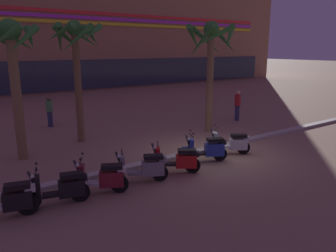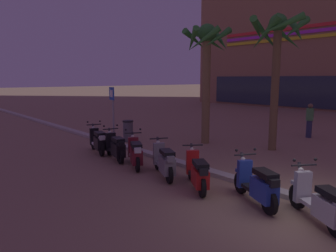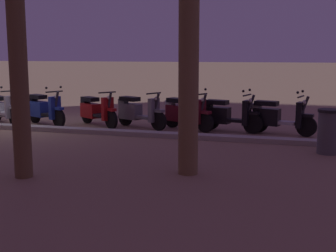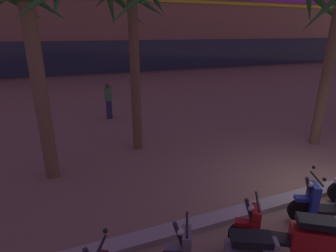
{
  "view_description": "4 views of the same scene",
  "coord_description": "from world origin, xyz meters",
  "px_view_note": "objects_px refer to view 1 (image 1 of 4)",
  "views": [
    {
      "loc": [
        -8.54,
        -9.11,
        4.07
      ],
      "look_at": [
        -1.45,
        1.01,
        1.12
      ],
      "focal_mm": 35.04,
      "sensor_mm": 36.0,
      "label": 1
    },
    {
      "loc": [
        3.03,
        -6.47,
        2.82
      ],
      "look_at": [
        -4.46,
        -0.05,
        1.32
      ],
      "focal_mm": 33.84,
      "sensor_mm": 36.0,
      "label": 2
    },
    {
      "loc": [
        -8.1,
        11.19,
        2.1
      ],
      "look_at": [
        -5.87,
        3.53,
        0.82
      ],
      "focal_mm": 48.13,
      "sensor_mm": 36.0,
      "label": 3
    },
    {
      "loc": [
        -5.74,
        -3.57,
        3.72
      ],
      "look_at": [
        -2.87,
        3.77,
        0.97
      ],
      "focal_mm": 28.98,
      "sensor_mm": 36.0,
      "label": 4
    }
  ],
  "objects_px": {
    "scooter_maroon_mid_centre": "(102,178)",
    "scooter_grey_tail_end": "(144,168)",
    "palm_tree_far_corner": "(211,50)",
    "pedestrian_window_shopping": "(237,105)",
    "scooter_black_far_back": "(6,201)",
    "scooter_red_mid_rear": "(177,160)",
    "scooter_blue_lead_nearest": "(207,149)",
    "palm_tree_near_sign": "(76,49)",
    "scooter_silver_mid_front": "(231,143)",
    "scooter_black_second_in_line": "(61,188)",
    "pedestrian_by_palm_tree": "(49,111)",
    "palm_tree_by_mall_entrance": "(12,56)"
  },
  "relations": [
    {
      "from": "scooter_red_mid_rear",
      "to": "scooter_silver_mid_front",
      "type": "relative_size",
      "value": 1.0
    },
    {
      "from": "scooter_black_second_in_line",
      "to": "scooter_grey_tail_end",
      "type": "distance_m",
      "value": 2.56
    },
    {
      "from": "scooter_maroon_mid_centre",
      "to": "palm_tree_near_sign",
      "type": "xyz_separation_m",
      "value": [
        1.47,
        5.54,
        3.56
      ]
    },
    {
      "from": "scooter_black_second_in_line",
      "to": "scooter_maroon_mid_centre",
      "type": "bearing_deg",
      "value": 0.17
    },
    {
      "from": "scooter_black_far_back",
      "to": "scooter_maroon_mid_centre",
      "type": "bearing_deg",
      "value": -0.88
    },
    {
      "from": "scooter_red_mid_rear",
      "to": "scooter_blue_lead_nearest",
      "type": "bearing_deg",
      "value": 10.17
    },
    {
      "from": "scooter_black_far_back",
      "to": "scooter_blue_lead_nearest",
      "type": "distance_m",
      "value": 6.79
    },
    {
      "from": "scooter_silver_mid_front",
      "to": "palm_tree_near_sign",
      "type": "relative_size",
      "value": 0.31
    },
    {
      "from": "scooter_grey_tail_end",
      "to": "scooter_silver_mid_front",
      "type": "relative_size",
      "value": 1.08
    },
    {
      "from": "scooter_blue_lead_nearest",
      "to": "scooter_silver_mid_front",
      "type": "distance_m",
      "value": 1.33
    },
    {
      "from": "scooter_maroon_mid_centre",
      "to": "scooter_grey_tail_end",
      "type": "distance_m",
      "value": 1.39
    },
    {
      "from": "scooter_black_second_in_line",
      "to": "scooter_silver_mid_front",
      "type": "relative_size",
      "value": 1.08
    },
    {
      "from": "palm_tree_near_sign",
      "to": "scooter_red_mid_rear",
      "type": "bearing_deg",
      "value": -77.5
    },
    {
      "from": "palm_tree_far_corner",
      "to": "scooter_red_mid_rear",
      "type": "bearing_deg",
      "value": -142.15
    },
    {
      "from": "scooter_red_mid_rear",
      "to": "palm_tree_near_sign",
      "type": "bearing_deg",
      "value": 102.5
    },
    {
      "from": "palm_tree_near_sign",
      "to": "scooter_grey_tail_end",
      "type": "bearing_deg",
      "value": -90.86
    },
    {
      "from": "scooter_black_far_back",
      "to": "scooter_grey_tail_end",
      "type": "relative_size",
      "value": 1.02
    },
    {
      "from": "scooter_black_far_back",
      "to": "palm_tree_near_sign",
      "type": "relative_size",
      "value": 0.34
    },
    {
      "from": "scooter_black_second_in_line",
      "to": "scooter_silver_mid_front",
      "type": "xyz_separation_m",
      "value": [
        6.77,
        0.45,
        -0.01
      ]
    },
    {
      "from": "scooter_red_mid_rear",
      "to": "pedestrian_window_shopping",
      "type": "bearing_deg",
      "value": 30.81
    },
    {
      "from": "scooter_blue_lead_nearest",
      "to": "palm_tree_by_mall_entrance",
      "type": "xyz_separation_m",
      "value": [
        -5.48,
        4.22,
        3.32
      ]
    },
    {
      "from": "palm_tree_near_sign",
      "to": "palm_tree_far_corner",
      "type": "distance_m",
      "value": 6.17
    },
    {
      "from": "scooter_maroon_mid_centre",
      "to": "scooter_red_mid_rear",
      "type": "xyz_separation_m",
      "value": [
        2.69,
        0.05,
        -0.02
      ]
    },
    {
      "from": "pedestrian_window_shopping",
      "to": "scooter_grey_tail_end",
      "type": "bearing_deg",
      "value": -152.93
    },
    {
      "from": "scooter_grey_tail_end",
      "to": "scooter_red_mid_rear",
      "type": "height_order",
      "value": "same"
    },
    {
      "from": "scooter_maroon_mid_centre",
      "to": "pedestrian_by_palm_tree",
      "type": "bearing_deg",
      "value": 82.97
    },
    {
      "from": "palm_tree_near_sign",
      "to": "palm_tree_far_corner",
      "type": "height_order",
      "value": "palm_tree_far_corner"
    },
    {
      "from": "scooter_maroon_mid_centre",
      "to": "palm_tree_by_mall_entrance",
      "type": "relative_size",
      "value": 0.31
    },
    {
      "from": "scooter_red_mid_rear",
      "to": "scooter_blue_lead_nearest",
      "type": "distance_m",
      "value": 1.6
    },
    {
      "from": "scooter_grey_tail_end",
      "to": "scooter_silver_mid_front",
      "type": "height_order",
      "value": "scooter_silver_mid_front"
    },
    {
      "from": "palm_tree_far_corner",
      "to": "scooter_blue_lead_nearest",
      "type": "bearing_deg",
      "value": -132.74
    },
    {
      "from": "scooter_black_second_in_line",
      "to": "palm_tree_by_mall_entrance",
      "type": "xyz_separation_m",
      "value": [
        -0.04,
        4.56,
        3.33
      ]
    },
    {
      "from": "scooter_silver_mid_front",
      "to": "pedestrian_window_shopping",
      "type": "bearing_deg",
      "value": 41.2
    },
    {
      "from": "pedestrian_window_shopping",
      "to": "pedestrian_by_palm_tree",
      "type": "distance_m",
      "value": 10.34
    },
    {
      "from": "scooter_black_far_back",
      "to": "palm_tree_near_sign",
      "type": "height_order",
      "value": "palm_tree_near_sign"
    },
    {
      "from": "scooter_silver_mid_front",
      "to": "pedestrian_by_palm_tree",
      "type": "xyz_separation_m",
      "value": [
        -4.45,
        8.82,
        0.42
      ]
    },
    {
      "from": "scooter_red_mid_rear",
      "to": "scooter_silver_mid_front",
      "type": "height_order",
      "value": "scooter_silver_mid_front"
    },
    {
      "from": "palm_tree_far_corner",
      "to": "pedestrian_window_shopping",
      "type": "bearing_deg",
      "value": 17.7
    },
    {
      "from": "scooter_blue_lead_nearest",
      "to": "palm_tree_far_corner",
      "type": "xyz_separation_m",
      "value": [
        3.09,
        3.34,
        3.51
      ]
    },
    {
      "from": "scooter_silver_mid_front",
      "to": "scooter_maroon_mid_centre",
      "type": "bearing_deg",
      "value": -175.49
    },
    {
      "from": "pedestrian_window_shopping",
      "to": "palm_tree_by_mall_entrance",
      "type": "bearing_deg",
      "value": -179.56
    },
    {
      "from": "palm_tree_by_mall_entrance",
      "to": "scooter_grey_tail_end",
      "type": "bearing_deg",
      "value": -60.08
    },
    {
      "from": "scooter_maroon_mid_centre",
      "to": "palm_tree_near_sign",
      "type": "height_order",
      "value": "palm_tree_near_sign"
    },
    {
      "from": "scooter_black_far_back",
      "to": "pedestrian_window_shopping",
      "type": "xyz_separation_m",
      "value": [
        12.91,
        4.6,
        0.46
      ]
    },
    {
      "from": "scooter_silver_mid_front",
      "to": "pedestrian_by_palm_tree",
      "type": "relative_size",
      "value": 0.98
    },
    {
      "from": "palm_tree_near_sign",
      "to": "pedestrian_window_shopping",
      "type": "relative_size",
      "value": 3.0
    },
    {
      "from": "scooter_black_second_in_line",
      "to": "scooter_grey_tail_end",
      "type": "relative_size",
      "value": 1.0
    },
    {
      "from": "scooter_red_mid_rear",
      "to": "scooter_blue_lead_nearest",
      "type": "xyz_separation_m",
      "value": [
        1.58,
        0.28,
        0.02
      ]
    },
    {
      "from": "scooter_grey_tail_end",
      "to": "scooter_black_second_in_line",
      "type": "bearing_deg",
      "value": -179.05
    },
    {
      "from": "scooter_grey_tail_end",
      "to": "palm_tree_near_sign",
      "type": "relative_size",
      "value": 0.33
    }
  ]
}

